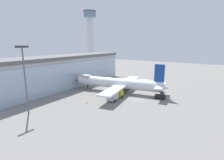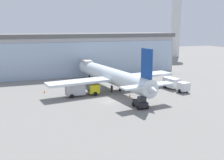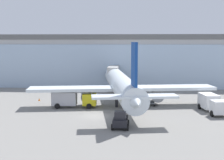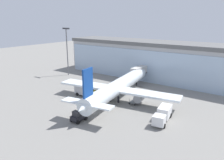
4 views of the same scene
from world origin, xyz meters
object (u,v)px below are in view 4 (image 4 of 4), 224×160
object	(u,v)px
jet_bridge	(143,70)
safety_cone_nose	(107,109)
baggage_cart	(134,102)
safety_cone_wingtip	(81,86)
apron_light_mast	(67,47)
airplane	(118,87)
pushback_tug	(78,117)
catering_truck	(87,91)
fuel_truck	(163,114)

from	to	relation	value
jet_bridge	safety_cone_nose	bearing A→B (deg)	-169.57
baggage_cart	safety_cone_wingtip	world-z (taller)	baggage_cart
safety_cone_nose	safety_cone_wingtip	world-z (taller)	same
apron_light_mast	safety_cone_wingtip	xyz separation A→B (m)	(13.66, -7.62, -9.89)
airplane	pushback_tug	distance (m)	14.95
airplane	safety_cone_nose	distance (m)	7.68
catering_truck	fuel_truck	size ratio (longest dim) A/B	0.98
apron_light_mast	pushback_tug	distance (m)	39.73
jet_bridge	fuel_truck	size ratio (longest dim) A/B	1.52
fuel_truck	airplane	bearing A→B (deg)	-116.99
safety_cone_nose	apron_light_mast	bearing A→B (deg)	151.59
apron_light_mast	airplane	bearing A→B (deg)	-18.78
jet_bridge	baggage_cart	world-z (taller)	jet_bridge
apron_light_mast	safety_cone_wingtip	distance (m)	18.51
fuel_truck	baggage_cart	world-z (taller)	fuel_truck
catering_truck	safety_cone_nose	size ratio (longest dim) A/B	13.51
catering_truck	safety_cone_wingtip	size ratio (longest dim) A/B	13.51
apron_light_mast	fuel_truck	world-z (taller)	apron_light_mast
airplane	jet_bridge	bearing A→B (deg)	-1.23
baggage_cart	safety_cone_nose	xyz separation A→B (m)	(-3.04, -6.95, -0.23)
fuel_truck	safety_cone_wingtip	distance (m)	30.54
catering_truck	fuel_truck	bearing A→B (deg)	-7.96
fuel_truck	pushback_tug	xyz separation A→B (m)	(-13.63, -10.17, -0.49)
pushback_tug	safety_cone_wingtip	bearing A→B (deg)	43.63
catering_truck	jet_bridge	bearing A→B (deg)	71.52
catering_truck	pushback_tug	world-z (taller)	catering_truck
jet_bridge	fuel_truck	world-z (taller)	jet_bridge
fuel_truck	safety_cone_nose	size ratio (longest dim) A/B	13.74
airplane	apron_light_mast	bearing A→B (deg)	61.44
apron_light_mast	safety_cone_nose	size ratio (longest dim) A/B	30.75
jet_bridge	catering_truck	bearing A→B (deg)	165.46
baggage_cart	jet_bridge	bearing A→B (deg)	19.96
pushback_tug	safety_cone_nose	world-z (taller)	pushback_tug
safety_cone_nose	pushback_tug	bearing A→B (deg)	-98.15
catering_truck	pushback_tug	bearing A→B (deg)	-57.46
fuel_truck	safety_cone_nose	distance (m)	12.75
jet_bridge	fuel_truck	bearing A→B (deg)	-142.50
safety_cone_wingtip	safety_cone_nose	bearing A→B (deg)	-27.81
apron_light_mast	catering_truck	bearing A→B (deg)	-31.35
jet_bridge	catering_truck	xyz separation A→B (m)	(-5.39, -20.54, -2.68)
jet_bridge	pushback_tug	distance (m)	32.66
baggage_cart	fuel_truck	bearing A→B (deg)	-119.68
baggage_cart	safety_cone_nose	world-z (taller)	baggage_cart
apron_light_mast	catering_truck	size ratio (longest dim) A/B	2.28
airplane	catering_truck	world-z (taller)	airplane
jet_bridge	apron_light_mast	size ratio (longest dim) A/B	0.68
catering_truck	baggage_cart	distance (m)	13.25
jet_bridge	catering_truck	distance (m)	21.40
catering_truck	safety_cone_wingtip	world-z (taller)	catering_truck
fuel_truck	catering_truck	bearing A→B (deg)	-103.37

